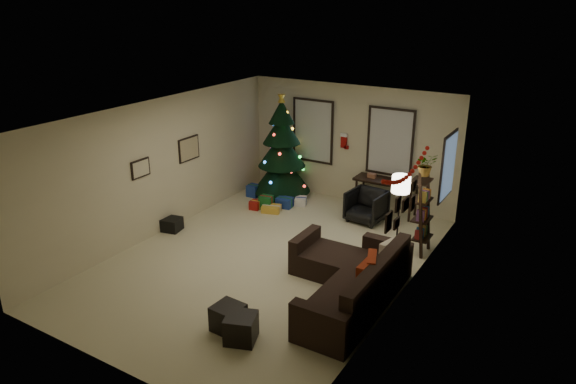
# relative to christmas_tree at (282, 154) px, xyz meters

# --- Properties ---
(floor) EXTENTS (7.00, 7.00, 0.00)m
(floor) POSITION_rel_christmas_tree_xyz_m (1.50, -2.95, -1.04)
(floor) COLOR beige
(floor) RESTS_ON ground
(ceiling) EXTENTS (7.00, 7.00, 0.00)m
(ceiling) POSITION_rel_christmas_tree_xyz_m (1.50, -2.95, 1.66)
(ceiling) COLOR white
(ceiling) RESTS_ON floor
(wall_back) EXTENTS (5.00, 0.00, 5.00)m
(wall_back) POSITION_rel_christmas_tree_xyz_m (1.50, 0.55, 0.31)
(wall_back) COLOR beige
(wall_back) RESTS_ON floor
(wall_front) EXTENTS (5.00, 0.00, 5.00)m
(wall_front) POSITION_rel_christmas_tree_xyz_m (1.50, -6.45, 0.31)
(wall_front) COLOR beige
(wall_front) RESTS_ON floor
(wall_left) EXTENTS (0.00, 7.00, 7.00)m
(wall_left) POSITION_rel_christmas_tree_xyz_m (-1.00, -2.95, 0.31)
(wall_left) COLOR beige
(wall_left) RESTS_ON floor
(wall_right) EXTENTS (0.00, 7.00, 7.00)m
(wall_right) POSITION_rel_christmas_tree_xyz_m (4.00, -2.95, 0.31)
(wall_right) COLOR beige
(wall_right) RESTS_ON floor
(window_back_left) EXTENTS (1.05, 0.06, 1.50)m
(window_back_left) POSITION_rel_christmas_tree_xyz_m (0.55, 0.52, 0.51)
(window_back_left) COLOR #728CB2
(window_back_left) RESTS_ON wall_back
(window_back_right) EXTENTS (1.05, 0.06, 1.50)m
(window_back_right) POSITION_rel_christmas_tree_xyz_m (2.45, 0.52, 0.51)
(window_back_right) COLOR #728CB2
(window_back_right) RESTS_ON wall_back
(window_right_wall) EXTENTS (0.06, 0.90, 1.30)m
(window_right_wall) POSITION_rel_christmas_tree_xyz_m (3.97, -0.40, 0.46)
(window_right_wall) COLOR #728CB2
(window_right_wall) RESTS_ON wall_right
(christmas_tree) EXTENTS (1.35, 1.35, 2.52)m
(christmas_tree) POSITION_rel_christmas_tree_xyz_m (0.00, 0.00, 0.00)
(christmas_tree) COLOR black
(christmas_tree) RESTS_ON floor
(presents) EXTENTS (1.50, 1.01, 0.30)m
(presents) POSITION_rel_christmas_tree_xyz_m (0.17, -0.70, -0.93)
(presents) COLOR navy
(presents) RESTS_ON floor
(sofa) EXTENTS (1.85, 2.68, 0.86)m
(sofa) POSITION_rel_christmas_tree_xyz_m (3.34, -3.31, -0.76)
(sofa) COLOR black
(sofa) RESTS_ON floor
(pillow_red_a) EXTENTS (0.13, 0.46, 0.45)m
(pillow_red_a) POSITION_rel_christmas_tree_xyz_m (3.71, -3.62, -0.40)
(pillow_red_a) COLOR maroon
(pillow_red_a) RESTS_ON sofa
(pillow_red_b) EXTENTS (0.28, 0.50, 0.48)m
(pillow_red_b) POSITION_rel_christmas_tree_xyz_m (3.71, -3.41, -0.40)
(pillow_red_b) COLOR maroon
(pillow_red_b) RESTS_ON sofa
(pillow_cream) EXTENTS (0.20, 0.40, 0.38)m
(pillow_cream) POSITION_rel_christmas_tree_xyz_m (3.71, -2.69, -0.41)
(pillow_cream) COLOR beige
(pillow_cream) RESTS_ON sofa
(ottoman_near) EXTENTS (0.43, 0.43, 0.39)m
(ottoman_near) POSITION_rel_christmas_tree_xyz_m (2.20, -5.01, -0.85)
(ottoman_near) COLOR black
(ottoman_near) RESTS_ON floor
(ottoman_far) EXTENTS (0.53, 0.53, 0.39)m
(ottoman_far) POSITION_rel_christmas_tree_xyz_m (2.51, -5.13, -0.85)
(ottoman_far) COLOR black
(ottoman_far) RESTS_ON floor
(desk) EXTENTS (1.41, 0.50, 0.76)m
(desk) POSITION_rel_christmas_tree_xyz_m (2.52, 0.27, -0.37)
(desk) COLOR black
(desk) RESTS_ON floor
(desk_chair) EXTENTS (0.73, 0.69, 0.69)m
(desk_chair) POSITION_rel_christmas_tree_xyz_m (2.34, -0.38, -0.70)
(desk_chair) COLOR black
(desk_chair) RESTS_ON floor
(bookshelf) EXTENTS (0.30, 0.49, 1.64)m
(bookshelf) POSITION_rel_christmas_tree_xyz_m (3.80, -1.21, -0.25)
(bookshelf) COLOR black
(bookshelf) RESTS_ON floor
(potted_plant) EXTENTS (0.63, 0.62, 0.53)m
(potted_plant) POSITION_rel_christmas_tree_xyz_m (3.80, -1.35, 0.79)
(potted_plant) COLOR #4C4C4C
(potted_plant) RESTS_ON bookshelf
(floor_lamp) EXTENTS (0.33, 0.33, 1.56)m
(floor_lamp) POSITION_rel_christmas_tree_xyz_m (3.45, -1.55, 0.26)
(floor_lamp) COLOR black
(floor_lamp) RESTS_ON floor
(art_map) EXTENTS (0.04, 0.60, 0.50)m
(art_map) POSITION_rel_christmas_tree_xyz_m (-0.98, -2.08, 0.48)
(art_map) COLOR black
(art_map) RESTS_ON wall_left
(art_abstract) EXTENTS (0.04, 0.45, 0.35)m
(art_abstract) POSITION_rel_christmas_tree_xyz_m (-0.98, -3.45, 0.43)
(art_abstract) COLOR black
(art_abstract) RESTS_ON wall_left
(gallery) EXTENTS (0.03, 1.25, 0.54)m
(gallery) POSITION_rel_christmas_tree_xyz_m (3.98, -3.02, 0.53)
(gallery) COLOR black
(gallery) RESTS_ON wall_right
(garland) EXTENTS (0.08, 1.90, 0.30)m
(garland) POSITION_rel_christmas_tree_xyz_m (3.95, -2.83, 1.07)
(garland) COLOR #A5140C
(garland) RESTS_ON wall_right
(stocking_left) EXTENTS (0.20, 0.05, 0.36)m
(stocking_left) POSITION_rel_christmas_tree_xyz_m (1.35, 0.51, 0.39)
(stocking_left) COLOR #990F0C
(stocking_left) RESTS_ON wall_back
(stocking_right) EXTENTS (0.20, 0.05, 0.36)m
(stocking_right) POSITION_rel_christmas_tree_xyz_m (1.68, 0.64, 0.34)
(stocking_right) COLOR #990F0C
(stocking_right) RESTS_ON wall_back
(storage_bin) EXTENTS (0.59, 0.45, 0.26)m
(storage_bin) POSITION_rel_christmas_tree_xyz_m (-0.95, -2.89, -0.91)
(storage_bin) COLOR black
(storage_bin) RESTS_ON floor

